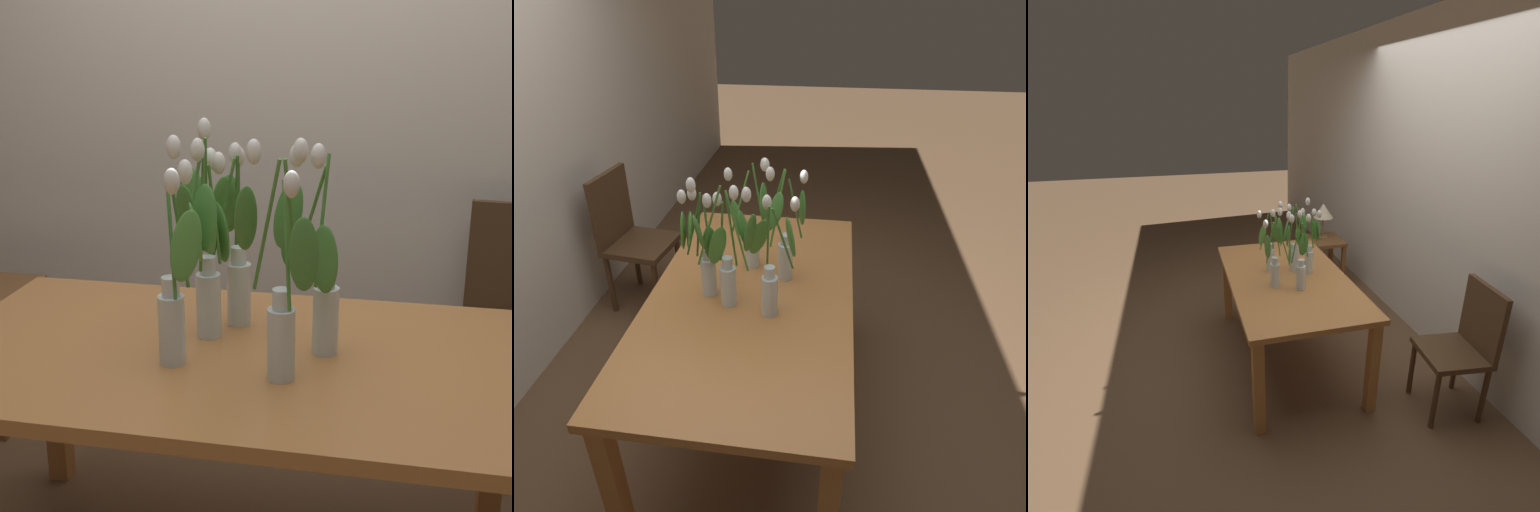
{
  "view_description": "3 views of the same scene",
  "coord_description": "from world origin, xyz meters",
  "views": [
    {
      "loc": [
        0.41,
        -1.71,
        1.55
      ],
      "look_at": [
        0.07,
        -0.04,
        1.02
      ],
      "focal_mm": 51.03,
      "sensor_mm": 36.0,
      "label": 1
    },
    {
      "loc": [
        -1.69,
        -0.33,
        1.94
      ],
      "look_at": [
        0.08,
        -0.07,
        0.89
      ],
      "focal_mm": 32.59,
      "sensor_mm": 36.0,
      "label": 2
    },
    {
      "loc": [
        2.71,
        -0.76,
        2.03
      ],
      "look_at": [
        -0.07,
        -0.01,
        0.88
      ],
      "focal_mm": 27.92,
      "sensor_mm": 36.0,
      "label": 3
    }
  ],
  "objects": [
    {
      "name": "tulip_vase_3",
      "position": [
        0.14,
        -0.12,
        0.97
      ],
      "size": [
        0.22,
        0.21,
        0.57
      ],
      "color": "silver",
      "rests_on": "dining_table"
    },
    {
      "name": "pillar_candle",
      "position": [
        -1.38,
        0.7,
        0.59
      ],
      "size": [
        0.06,
        0.06,
        0.07
      ],
      "primitive_type": "cylinder",
      "color": "#B72D23",
      "rests_on": "side_table"
    },
    {
      "name": "table_lamp",
      "position": [
        -1.32,
        0.78,
        0.86
      ],
      "size": [
        0.22,
        0.22,
        0.4
      ],
      "color": "olive",
      "rests_on": "side_table"
    },
    {
      "name": "tulip_vase_4",
      "position": [
        -0.05,
        0.19,
        0.95
      ],
      "size": [
        0.13,
        0.22,
        0.52
      ],
      "color": "silver",
      "rests_on": "dining_table"
    },
    {
      "name": "tulip_vase_1",
      "position": [
        0.22,
        0.03,
        0.92
      ],
      "size": [
        0.18,
        0.21,
        0.56
      ],
      "color": "silver",
      "rests_on": "dining_table"
    },
    {
      "name": "tulip_vase_0",
      "position": [
        -0.1,
        0.08,
        0.98
      ],
      "size": [
        0.18,
        0.28,
        0.58
      ],
      "color": "silver",
      "rests_on": "dining_table"
    },
    {
      "name": "dining_chair",
      "position": [
        0.86,
        0.98,
        0.52
      ],
      "size": [
        0.45,
        0.45,
        0.93
      ],
      "color": "#4C331E",
      "rests_on": "ground"
    },
    {
      "name": "ground_plane",
      "position": [
        0.0,
        0.0,
        0.0
      ],
      "size": [
        18.0,
        18.0,
        0.0
      ],
      "primitive_type": "plane",
      "color": "brown"
    },
    {
      "name": "room_wall_rear",
      "position": [
        0.0,
        1.31,
        1.35
      ],
      "size": [
        9.0,
        0.1,
        2.7
      ],
      "primitive_type": "cube",
      "color": "silver",
      "rests_on": "ground"
    },
    {
      "name": "dining_table",
      "position": [
        0.0,
        0.0,
        0.65
      ],
      "size": [
        1.6,
        0.9,
        0.74
      ],
      "color": "#B7753D",
      "rests_on": "ground"
    },
    {
      "name": "tulip_vase_2",
      "position": [
        -0.12,
        -0.11,
        0.92
      ],
      "size": [
        0.15,
        0.23,
        0.52
      ],
      "color": "silver",
      "rests_on": "dining_table"
    },
    {
      "name": "side_table",
      "position": [
        -1.27,
        0.76,
        0.43
      ],
      "size": [
        0.44,
        0.44,
        0.55
      ],
      "color": "brown",
      "rests_on": "ground"
    }
  ]
}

